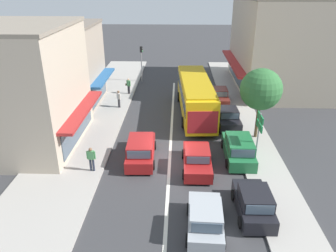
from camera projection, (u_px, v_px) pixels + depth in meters
name	position (u px, v px, depth m)	size (l,w,h in m)	color
ground_plane	(170.00, 162.00, 22.04)	(140.00, 140.00, 0.00)	#353538
lane_centre_line	(171.00, 135.00, 25.68)	(0.20, 28.00, 0.01)	silver
sidewalk_left	(91.00, 123.00, 27.68)	(5.20, 44.00, 0.14)	#A39E96
kerb_right	(246.00, 125.00, 27.28)	(2.80, 44.00, 0.12)	#A39E96
shopfront_corner_near	(24.00, 88.00, 22.70)	(7.92, 8.71, 8.63)	#B2A38E
shopfront_mid_block	(64.00, 66.00, 30.40)	(7.28, 7.10, 7.64)	gray
building_right_far	(281.00, 43.00, 35.21)	(9.91, 13.62, 9.68)	#B2A38E
city_bus	(195.00, 94.00, 28.91)	(3.18, 10.98, 3.23)	yellow
hatchback_behind_bus_mid	(205.00, 219.00, 15.74)	(1.94, 3.77, 1.54)	#9EA3A8
sedan_behind_bus_near	(197.00, 159.00, 21.01)	(1.91, 4.20, 1.47)	maroon
wagon_queue_gap_filler	(141.00, 150.00, 22.00)	(2.06, 4.56, 1.58)	maroon
parked_hatchback_kerb_front	(254.00, 203.00, 16.87)	(1.85, 3.72, 1.54)	black
parked_wagon_kerb_second	(239.00, 149.00, 22.13)	(1.96, 4.51, 1.58)	#1E6638
parked_sedan_kerb_third	(227.00, 117.00, 27.31)	(2.00, 4.25, 1.47)	black
parked_sedan_kerb_rear	(219.00, 96.00, 32.19)	(1.91, 4.21, 1.47)	#561E19
traffic_light_downstreet	(141.00, 58.00, 37.60)	(0.33, 0.24, 4.20)	gray
directional_road_sign	(259.00, 126.00, 20.72)	(0.10, 1.40, 3.60)	gray
street_tree_right	(261.00, 90.00, 23.67)	(3.04, 3.04, 5.45)	brown
pedestrian_with_handbag_near	(129.00, 85.00, 34.13)	(0.60, 0.50, 1.63)	#333338
pedestrian_browsing_midblock	(119.00, 98.00, 30.51)	(0.39, 0.47, 1.63)	#333338
pedestrian_far_walker	(91.00, 158.00, 20.38)	(0.57, 0.22, 1.63)	#232838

